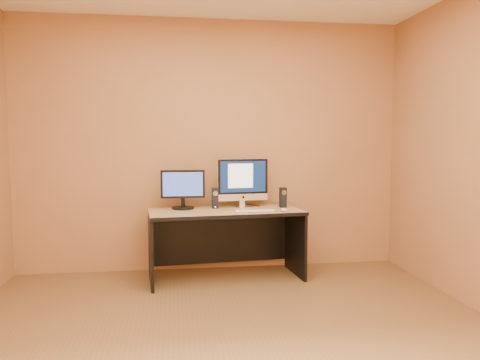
{
  "coord_description": "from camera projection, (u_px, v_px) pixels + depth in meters",
  "views": [
    {
      "loc": [
        -0.38,
        -2.89,
        1.37
      ],
      "look_at": [
        0.23,
        1.49,
        0.98
      ],
      "focal_mm": 35.0,
      "sensor_mm": 36.0,
      "label": 1
    }
  ],
  "objects": [
    {
      "name": "cable_b",
      "position": [
        240.0,
        206.0,
        4.83
      ],
      "size": [
        0.08,
        0.15,
        0.01
      ],
      "primitive_type": "cylinder",
      "rotation": [
        1.57,
        0.0,
        -0.44
      ],
      "color": "black",
      "rests_on": "desk"
    },
    {
      "name": "desk",
      "position": [
        226.0,
        245.0,
        4.57
      ],
      "size": [
        1.52,
        0.77,
        0.68
      ],
      "primitive_type": null,
      "rotation": [
        0.0,
        0.0,
        0.09
      ],
      "color": "tan",
      "rests_on": "ground"
    },
    {
      "name": "walls",
      "position": [
        236.0,
        150.0,
        2.91
      ],
      "size": [
        4.0,
        4.0,
        2.6
      ],
      "primitive_type": null,
      "color": "#AB6B45",
      "rests_on": "ground"
    },
    {
      "name": "speaker_right",
      "position": [
        283.0,
        197.0,
        4.73
      ],
      "size": [
        0.07,
        0.07,
        0.2
      ],
      "primitive_type": null,
      "rotation": [
        0.0,
        0.0,
        0.1
      ],
      "color": "black",
      "rests_on": "desk"
    },
    {
      "name": "speaker_left",
      "position": [
        215.0,
        198.0,
        4.67
      ],
      "size": [
        0.06,
        0.07,
        0.2
      ],
      "primitive_type": null,
      "rotation": [
        0.0,
        0.0,
        0.0
      ],
      "color": "black",
      "rests_on": "desk"
    },
    {
      "name": "imac",
      "position": [
        243.0,
        183.0,
        4.71
      ],
      "size": [
        0.54,
        0.25,
        0.51
      ],
      "primitive_type": null,
      "rotation": [
        0.0,
        0.0,
        0.11
      ],
      "color": "silver",
      "rests_on": "desk"
    },
    {
      "name": "second_monitor",
      "position": [
        183.0,
        190.0,
        4.61
      ],
      "size": [
        0.44,
        0.22,
        0.39
      ],
      "primitive_type": null,
      "rotation": [
        0.0,
        0.0,
        0.01
      ],
      "color": "black",
      "rests_on": "desk"
    },
    {
      "name": "cable_a",
      "position": [
        253.0,
        205.0,
        4.87
      ],
      "size": [
        0.11,
        0.17,
        0.01
      ],
      "primitive_type": "cylinder",
      "rotation": [
        1.57,
        0.0,
        0.57
      ],
      "color": "black",
      "rests_on": "desk"
    },
    {
      "name": "keyboard",
      "position": [
        255.0,
        211.0,
        4.43
      ],
      "size": [
        0.4,
        0.12,
        0.02
      ],
      "primitive_type": "cube",
      "rotation": [
        0.0,
        0.0,
        0.04
      ],
      "color": "#BCBCC1",
      "rests_on": "desk"
    },
    {
      "name": "floor",
      "position": [
        236.0,
        351.0,
        3.02
      ],
      "size": [
        4.0,
        4.0,
        0.0
      ],
      "primitive_type": "plane",
      "color": "brown",
      "rests_on": "ground"
    },
    {
      "name": "mouse",
      "position": [
        284.0,
        210.0,
        4.46
      ],
      "size": [
        0.07,
        0.1,
        0.03
      ],
      "primitive_type": "ellipsoid",
      "rotation": [
        0.0,
        0.0,
        0.22
      ],
      "color": "silver",
      "rests_on": "desk"
    }
  ]
}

